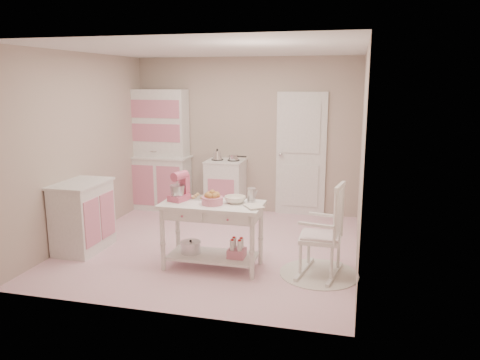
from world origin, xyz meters
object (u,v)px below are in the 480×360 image
work_table (212,235)px  base_cabinet (83,216)px  hutch (159,150)px  rocking_chair (321,229)px  stove (226,187)px  bread_basket (212,201)px  stand_mixer (179,187)px

work_table → base_cabinet: bearing=175.2°
hutch → rocking_chair: size_ratio=1.89×
stove → bread_basket: 2.43m
base_cabinet → stand_mixer: (1.42, -0.13, 0.51)m
stove → base_cabinet: (-1.35, -2.14, 0.00)m
hutch → stand_mixer: (1.27, -2.32, -0.07)m
work_table → rocking_chair: bearing=4.0°
bread_basket → rocking_chair: bearing=6.3°
rocking_chair → work_table: size_ratio=0.92×
rocking_chair → hutch: bearing=152.9°
hutch → rocking_chair: bearing=-37.3°
base_cabinet → stand_mixer: bearing=-5.4°
work_table → bread_basket: bearing=-68.2°
hutch → stove: (1.20, -0.05, -0.58)m
base_cabinet → rocking_chair: size_ratio=0.84×
stove → work_table: (0.49, -2.29, -0.06)m
stand_mixer → bread_basket: (0.44, -0.07, -0.12)m
base_cabinet → work_table: bearing=-4.8°
base_cabinet → rocking_chair: rocking_chair is taller
rocking_chair → base_cabinet: bearing=-171.0°
stove → stand_mixer: bearing=-88.3°
work_table → stove: bearing=102.0°
stove → work_table: stove is taller
work_table → bread_basket: 0.45m
stand_mixer → hutch: bearing=137.2°
hutch → bread_basket: hutch is taller
base_cabinet → rocking_chair: 3.11m
base_cabinet → rocking_chair: bearing=-1.2°
bread_basket → work_table: bearing=111.8°
base_cabinet → work_table: size_ratio=0.77×
base_cabinet → stand_mixer: 1.52m
base_cabinet → work_table: 1.85m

